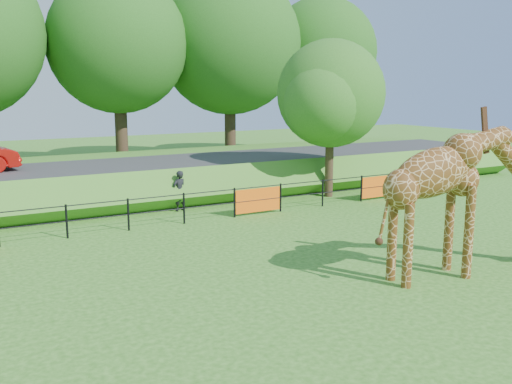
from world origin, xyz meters
The scene contains 8 objects.
ground centered at (0.00, 0.00, 0.00)m, with size 90.00×90.00×0.00m, color #2A6118.
giraffe centered at (4.15, -0.57, 1.89)m, with size 5.30×0.97×3.78m, color #5E3613, non-canonical shape.
perimeter_fence centered at (0.00, 8.00, 0.55)m, with size 28.07×0.10×1.10m, color black, non-canonical shape.
embankment centered at (0.00, 15.50, 0.65)m, with size 40.00×9.00×1.30m, color #2A6118.
road centered at (0.00, 14.00, 1.36)m, with size 40.00×5.00×0.12m, color #333235.
visitor centered at (0.66, 10.03, 0.79)m, with size 0.57×0.38×1.58m, color black.
tree_east centered at (7.60, 9.63, 4.28)m, with size 5.40×4.71×6.76m.
bg_tree_line centered at (1.89, 22.00, 7.19)m, with size 37.30×8.80×11.82m.
Camera 1 is at (-7.47, -10.25, 4.75)m, focal length 40.00 mm.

